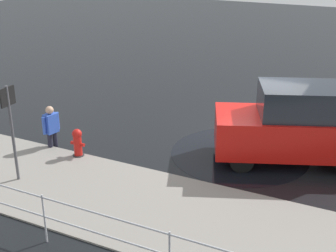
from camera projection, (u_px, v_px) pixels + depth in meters
ground_plane at (250, 145)px, 13.27m from camera, size 60.00×60.00×0.00m
kerb_strip at (191, 219)px, 9.78m from camera, size 24.00×3.20×0.04m
moving_hatchback at (295, 125)px, 11.99m from camera, size 4.25×3.04×2.06m
fire_hydrant at (78, 143)px, 12.44m from camera, size 0.42×0.31×0.80m
pedestrian at (51, 125)px, 12.91m from camera, size 0.30×0.56×1.22m
metal_railing at (170, 248)px, 7.73m from camera, size 10.64×0.04×1.05m
sign_post at (11, 120)px, 10.78m from camera, size 0.07×0.44×2.40m
puddle_patch at (239, 154)px, 12.75m from camera, size 3.74×3.74×0.01m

